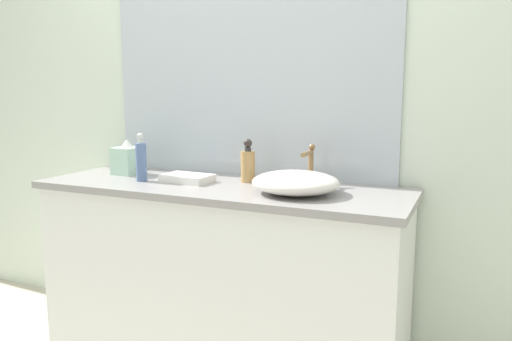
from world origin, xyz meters
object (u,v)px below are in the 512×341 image
lotion_bottle (141,160)px  folded_hand_towel (187,178)px  tissue_box (128,159)px  sink_basin (296,182)px  soap_dispenser (248,164)px

lotion_bottle → folded_hand_towel: (0.21, 0.07, -0.08)m
lotion_bottle → tissue_box: size_ratio=1.27×
sink_basin → lotion_bottle: 0.75m
lotion_bottle → folded_hand_towel: 0.23m
soap_dispenser → tissue_box: 0.65m
folded_hand_towel → sink_basin: bearing=-4.9°
soap_dispenser → tissue_box: size_ratio=1.13×
soap_dispenser → folded_hand_towel: size_ratio=0.89×
tissue_box → lotion_bottle: bearing=-35.4°
soap_dispenser → lotion_bottle: 0.50m
soap_dispenser → tissue_box: (-0.65, -0.05, -0.01)m
sink_basin → lotion_bottle: bearing=-178.6°
folded_hand_towel → lotion_bottle: bearing=-162.6°
sink_basin → soap_dispenser: 0.33m
soap_dispenser → sink_basin: bearing=-29.1°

